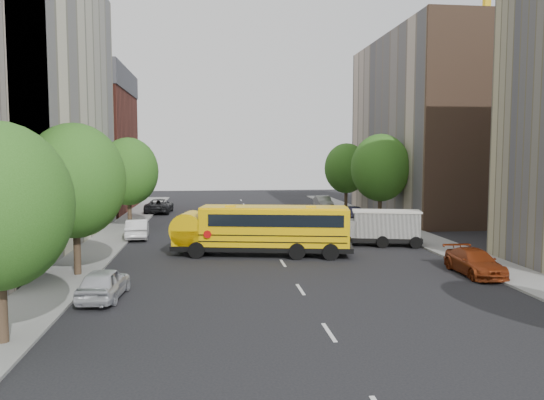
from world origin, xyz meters
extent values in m
plane|color=black|center=(0.00, 0.00, 0.00)|extent=(120.00, 120.00, 0.00)
cube|color=slate|center=(-11.50, 5.00, 0.06)|extent=(3.00, 80.00, 0.12)
cube|color=slate|center=(11.50, 5.00, 0.06)|extent=(3.00, 80.00, 0.12)
cube|color=silver|center=(0.00, 10.00, 0.01)|extent=(0.15, 64.00, 0.01)
cube|color=beige|center=(-18.00, 6.00, 10.00)|extent=(10.00, 26.00, 20.00)
cube|color=maroon|center=(-18.00, 28.00, 6.50)|extent=(10.00, 15.00, 13.00)
cube|color=#C5AE99|center=(18.00, 20.00, 9.00)|extent=(10.00, 22.00, 18.00)
cube|color=brown|center=(18.00, 9.00, 9.00)|extent=(10.10, 0.30, 18.00)
cylinder|color=yellow|center=(28.00, 28.00, 17.50)|extent=(1.00, 1.00, 35.00)
cylinder|color=#38281C|center=(-11.00, -14.00, 1.35)|extent=(0.36, 0.36, 2.70)
cylinder|color=#38281C|center=(-11.00, -4.00, 1.44)|extent=(0.36, 0.36, 2.88)
ellipsoid|color=#275717|center=(-11.00, -4.00, 4.96)|extent=(5.12, 5.12, 5.89)
cylinder|color=#38281C|center=(-11.00, 14.00, 1.40)|extent=(0.36, 0.36, 2.81)
ellipsoid|color=#275717|center=(-11.00, 14.00, 4.84)|extent=(4.99, 4.99, 5.74)
cylinder|color=#38281C|center=(11.00, 14.00, 1.48)|extent=(0.36, 0.36, 2.95)
ellipsoid|color=#275717|center=(11.00, 14.00, 5.08)|extent=(5.25, 5.25, 6.04)
cylinder|color=#38281C|center=(11.00, 26.00, 1.37)|extent=(0.36, 0.36, 2.74)
ellipsoid|color=#275717|center=(11.00, 26.00, 4.71)|extent=(4.86, 4.86, 5.59)
cube|color=black|center=(-0.95, 0.57, 0.55)|extent=(11.41, 4.57, 0.30)
cube|color=#F9BE05|center=(-0.26, 0.44, 1.84)|extent=(9.25, 4.11, 2.29)
cube|color=#F9BE05|center=(-5.44, 1.42, 1.14)|extent=(2.18, 2.58, 0.99)
cube|color=black|center=(-4.41, 1.23, 2.34)|extent=(0.92, 2.34, 1.19)
cube|color=#F9BE05|center=(-0.26, 0.44, 3.00)|extent=(9.21, 3.92, 0.14)
cube|color=black|center=(-0.07, 0.40, 2.34)|extent=(8.48, 4.02, 0.75)
cube|color=black|center=(-0.26, 0.44, 1.04)|extent=(9.26, 4.17, 0.06)
cube|color=black|center=(-0.26, 0.44, 1.44)|extent=(9.26, 4.17, 0.06)
cube|color=#F9BE05|center=(4.18, -0.41, 1.84)|extent=(0.61, 2.47, 2.29)
cube|color=#F9BE05|center=(-2.90, 0.94, 3.10)|extent=(0.70, 0.70, 0.10)
cube|color=#F9BE05|center=(1.98, 0.01, 3.10)|extent=(0.70, 0.70, 0.10)
cylinder|color=#F9BE05|center=(-5.44, 1.42, 1.64)|extent=(2.48, 2.64, 2.09)
cylinder|color=red|center=(-4.32, -0.16, 1.49)|extent=(0.50, 0.13, 0.50)
cylinder|color=black|center=(-4.99, 0.07, 0.50)|extent=(1.03, 0.48, 0.99)
cylinder|color=black|center=(-4.52, 2.51, 0.50)|extent=(1.03, 0.48, 0.99)
cylinder|color=black|center=(0.97, -1.06, 0.50)|extent=(1.03, 0.48, 0.99)
cylinder|color=black|center=(1.43, 1.38, 0.50)|extent=(1.03, 0.48, 0.99)
cylinder|color=black|center=(2.92, -1.44, 0.50)|extent=(1.03, 0.48, 0.99)
cylinder|color=black|center=(3.39, 1.00, 0.50)|extent=(1.03, 0.48, 0.99)
cube|color=black|center=(7.39, 3.19, 0.48)|extent=(6.01, 3.17, 0.29)
cube|color=white|center=(7.85, 3.08, 1.48)|extent=(4.69, 2.77, 1.72)
cube|color=white|center=(5.34, 3.67, 1.19)|extent=(1.72, 2.07, 1.15)
cube|color=silver|center=(7.85, 3.08, 2.39)|extent=(4.90, 2.91, 0.11)
cylinder|color=black|center=(5.12, 2.74, 0.40)|extent=(0.84, 0.42, 0.80)
cylinder|color=black|center=(5.56, 4.60, 0.40)|extent=(0.84, 0.42, 0.80)
cylinder|color=black|center=(7.35, 2.22, 0.40)|extent=(0.84, 0.42, 0.80)
cylinder|color=black|center=(7.79, 4.08, 0.40)|extent=(0.84, 0.42, 0.80)
cylinder|color=black|center=(9.40, 1.74, 0.40)|extent=(0.84, 0.42, 0.80)
cylinder|color=black|center=(9.83, 3.60, 0.40)|extent=(0.84, 0.42, 0.80)
imported|color=#B9BAC0|center=(-8.80, -8.58, 0.70)|extent=(1.92, 4.19, 1.39)
imported|color=white|center=(-9.60, 8.21, 0.73)|extent=(1.90, 4.55, 1.46)
imported|color=black|center=(-9.60, 25.48, 0.76)|extent=(2.84, 5.63, 1.53)
imported|color=maroon|center=(9.60, -6.00, 0.66)|extent=(1.89, 4.56, 1.32)
imported|color=#38345B|center=(9.18, 15.73, 0.76)|extent=(2.16, 4.59, 1.52)
imported|color=gray|center=(8.80, 27.82, 0.73)|extent=(1.57, 4.45, 1.47)
camera|label=1|loc=(-4.14, -31.96, 6.33)|focal=35.00mm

